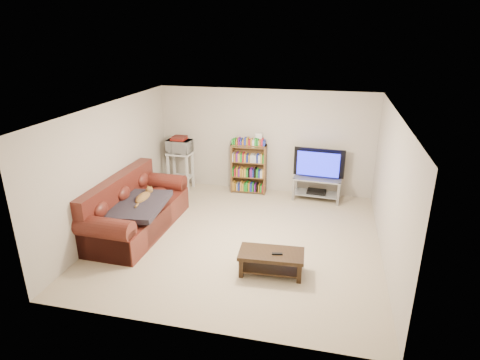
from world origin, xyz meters
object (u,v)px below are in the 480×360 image
(tv_stand, at_px, (317,185))
(bookshelf, at_px, (249,168))
(sofa, at_px, (134,212))
(coffee_table, at_px, (271,259))

(tv_stand, distance_m, bookshelf, 1.62)
(sofa, height_order, bookshelf, bookshelf)
(sofa, bearing_deg, bookshelf, 55.12)
(sofa, xyz_separation_m, bookshelf, (1.75, 2.35, 0.25))
(coffee_table, distance_m, tv_stand, 3.20)
(coffee_table, height_order, tv_stand, tv_stand)
(bookshelf, bearing_deg, coffee_table, -73.70)
(bookshelf, bearing_deg, tv_stand, -4.63)
(tv_stand, height_order, bookshelf, bookshelf)
(coffee_table, xyz_separation_m, tv_stand, (0.54, 3.15, 0.10))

